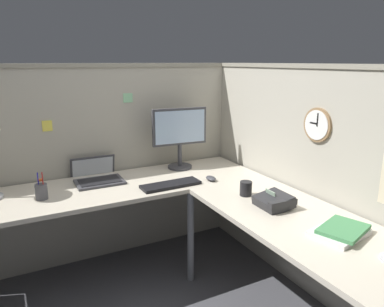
{
  "coord_description": "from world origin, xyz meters",
  "views": [
    {
      "loc": [
        -0.94,
        -1.97,
        1.6
      ],
      "look_at": [
        0.23,
        0.28,
        0.94
      ],
      "focal_mm": 33.77,
      "sensor_mm": 36.0,
      "label": 1
    }
  ],
  "objects_px": {
    "computer_mouse": "(211,178)",
    "office_phone": "(274,202)",
    "pen_cup": "(41,191)",
    "book_stack": "(341,231)",
    "laptop": "(97,176)",
    "keyboard": "(171,185)",
    "wall_clock": "(318,125)",
    "coffee_mug": "(246,189)",
    "monitor": "(180,133)"
  },
  "relations": [
    {
      "from": "computer_mouse",
      "to": "coffee_mug",
      "type": "xyz_separation_m",
      "value": [
        0.05,
        -0.37,
        0.03
      ]
    },
    {
      "from": "pen_cup",
      "to": "coffee_mug",
      "type": "bearing_deg",
      "value": -24.85
    },
    {
      "from": "book_stack",
      "to": "office_phone",
      "type": "bearing_deg",
      "value": 98.6
    },
    {
      "from": "book_stack",
      "to": "wall_clock",
      "type": "relative_size",
      "value": 1.48
    },
    {
      "from": "monitor",
      "to": "laptop",
      "type": "distance_m",
      "value": 0.74
    },
    {
      "from": "pen_cup",
      "to": "wall_clock",
      "type": "height_order",
      "value": "wall_clock"
    },
    {
      "from": "coffee_mug",
      "to": "laptop",
      "type": "bearing_deg",
      "value": 134.92
    },
    {
      "from": "computer_mouse",
      "to": "wall_clock",
      "type": "bearing_deg",
      "value": -51.71
    },
    {
      "from": "office_phone",
      "to": "pen_cup",
      "type": "bearing_deg",
      "value": 146.93
    },
    {
      "from": "laptop",
      "to": "computer_mouse",
      "type": "relative_size",
      "value": 3.7
    },
    {
      "from": "coffee_mug",
      "to": "monitor",
      "type": "bearing_deg",
      "value": 98.03
    },
    {
      "from": "keyboard",
      "to": "book_stack",
      "type": "xyz_separation_m",
      "value": [
        0.46,
        -1.08,
        0.01
      ]
    },
    {
      "from": "pen_cup",
      "to": "coffee_mug",
      "type": "xyz_separation_m",
      "value": [
        1.21,
        -0.56,
        -0.0
      ]
    },
    {
      "from": "laptop",
      "to": "keyboard",
      "type": "distance_m",
      "value": 0.59
    },
    {
      "from": "monitor",
      "to": "book_stack",
      "type": "distance_m",
      "value": 1.5
    },
    {
      "from": "book_stack",
      "to": "laptop",
      "type": "bearing_deg",
      "value": 121.05
    },
    {
      "from": "pen_cup",
      "to": "monitor",
      "type": "bearing_deg",
      "value": 11.22
    },
    {
      "from": "office_phone",
      "to": "coffee_mug",
      "type": "xyz_separation_m",
      "value": [
        -0.03,
        0.25,
        0.01
      ]
    },
    {
      "from": "monitor",
      "to": "pen_cup",
      "type": "distance_m",
      "value": 1.14
    },
    {
      "from": "pen_cup",
      "to": "office_phone",
      "type": "xyz_separation_m",
      "value": [
        1.24,
        -0.81,
        -0.02
      ]
    },
    {
      "from": "book_stack",
      "to": "wall_clock",
      "type": "distance_m",
      "value": 0.73
    },
    {
      "from": "laptop",
      "to": "book_stack",
      "type": "distance_m",
      "value": 1.73
    },
    {
      "from": "monitor",
      "to": "keyboard",
      "type": "relative_size",
      "value": 1.16
    },
    {
      "from": "computer_mouse",
      "to": "monitor",
      "type": "bearing_deg",
      "value": 98.51
    },
    {
      "from": "computer_mouse",
      "to": "pen_cup",
      "type": "height_order",
      "value": "pen_cup"
    },
    {
      "from": "laptop",
      "to": "office_phone",
      "type": "height_order",
      "value": "laptop"
    },
    {
      "from": "monitor",
      "to": "laptop",
      "type": "relative_size",
      "value": 1.3
    },
    {
      "from": "computer_mouse",
      "to": "office_phone",
      "type": "bearing_deg",
      "value": -82.56
    },
    {
      "from": "wall_clock",
      "to": "monitor",
      "type": "bearing_deg",
      "value": 117.6
    },
    {
      "from": "monitor",
      "to": "keyboard",
      "type": "xyz_separation_m",
      "value": [
        -0.26,
        -0.38,
        -0.28
      ]
    },
    {
      "from": "coffee_mug",
      "to": "wall_clock",
      "type": "height_order",
      "value": "wall_clock"
    },
    {
      "from": "laptop",
      "to": "coffee_mug",
      "type": "bearing_deg",
      "value": -45.08
    },
    {
      "from": "keyboard",
      "to": "wall_clock",
      "type": "height_order",
      "value": "wall_clock"
    },
    {
      "from": "monitor",
      "to": "coffee_mug",
      "type": "bearing_deg",
      "value": -81.97
    },
    {
      "from": "keyboard",
      "to": "coffee_mug",
      "type": "distance_m",
      "value": 0.54
    },
    {
      "from": "monitor",
      "to": "pen_cup",
      "type": "relative_size",
      "value": 2.78
    },
    {
      "from": "wall_clock",
      "to": "laptop",
      "type": "bearing_deg",
      "value": 140.23
    },
    {
      "from": "wall_clock",
      "to": "office_phone",
      "type": "bearing_deg",
      "value": -172.07
    },
    {
      "from": "keyboard",
      "to": "wall_clock",
      "type": "relative_size",
      "value": 1.95
    },
    {
      "from": "keyboard",
      "to": "office_phone",
      "type": "distance_m",
      "value": 0.76
    },
    {
      "from": "office_phone",
      "to": "wall_clock",
      "type": "height_order",
      "value": "wall_clock"
    },
    {
      "from": "laptop",
      "to": "wall_clock",
      "type": "height_order",
      "value": "wall_clock"
    },
    {
      "from": "computer_mouse",
      "to": "coffee_mug",
      "type": "bearing_deg",
      "value": -82.5
    },
    {
      "from": "computer_mouse",
      "to": "coffee_mug",
      "type": "relative_size",
      "value": 1.08
    },
    {
      "from": "laptop",
      "to": "computer_mouse",
      "type": "bearing_deg",
      "value": -29.78
    },
    {
      "from": "keyboard",
      "to": "coffee_mug",
      "type": "xyz_separation_m",
      "value": [
        0.37,
        -0.4,
        0.04
      ]
    },
    {
      "from": "computer_mouse",
      "to": "office_phone",
      "type": "height_order",
      "value": "office_phone"
    },
    {
      "from": "pen_cup",
      "to": "book_stack",
      "type": "distance_m",
      "value": 1.8
    },
    {
      "from": "wall_clock",
      "to": "computer_mouse",
      "type": "bearing_deg",
      "value": 128.29
    },
    {
      "from": "laptop",
      "to": "office_phone",
      "type": "xyz_separation_m",
      "value": [
        0.83,
        -1.05,
        0.01
      ]
    }
  ]
}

